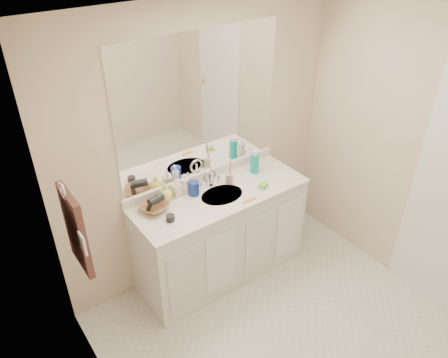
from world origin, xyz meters
name	(u,v)px	position (x,y,z in m)	size (l,w,h in m)	color
floor	(297,347)	(0.00, 0.00, 0.00)	(2.60, 2.60, 0.00)	silver
ceiling	(342,32)	(0.00, 0.00, 2.40)	(2.60, 2.60, 0.02)	white
wall_back	(201,147)	(0.00, 1.30, 1.20)	(2.60, 0.02, 2.40)	beige
wall_left	(124,325)	(-1.30, 0.00, 1.20)	(0.02, 2.60, 2.40)	beige
wall_right	(433,165)	(1.30, 0.00, 1.20)	(0.02, 2.60, 2.40)	beige
vanity_cabinet	(221,236)	(0.00, 1.02, 0.42)	(1.50, 0.55, 0.85)	silver
countertop	(220,195)	(0.00, 1.02, 0.86)	(1.52, 0.57, 0.03)	silver
backsplash	(203,176)	(0.00, 1.29, 0.92)	(1.52, 0.03, 0.08)	white
sink_basin	(222,196)	(0.00, 1.00, 0.87)	(0.37, 0.37, 0.02)	beige
faucet	(210,180)	(0.00, 1.18, 0.94)	(0.02, 0.02, 0.11)	silver
mirror	(200,107)	(0.00, 1.29, 1.56)	(1.48, 0.01, 1.20)	white
blue_mug	(194,188)	(-0.18, 1.14, 0.94)	(0.09, 0.09, 0.12)	navy
tan_cup	(229,178)	(0.16, 1.12, 0.92)	(0.06, 0.06, 0.09)	tan
toothbrush	(230,167)	(0.17, 1.12, 1.03)	(0.01, 0.01, 0.20)	#F54063
mouthwash_bottle	(255,163)	(0.45, 1.13, 0.97)	(0.08, 0.08, 0.18)	#0DA491
clear_pump_bottle	(255,159)	(0.50, 1.19, 0.96)	(0.06, 0.06, 0.16)	silver
soap_dish	(263,187)	(0.34, 0.89, 0.89)	(0.09, 0.07, 0.01)	silver
green_soap	(263,185)	(0.34, 0.89, 0.90)	(0.08, 0.05, 0.03)	#73C530
orange_comb	(250,200)	(0.14, 0.81, 0.88)	(0.14, 0.03, 0.01)	orange
dark_jar	(170,218)	(-0.52, 0.95, 0.90)	(0.07, 0.07, 0.05)	black
soap_bottle_white	(185,184)	(-0.22, 1.21, 0.97)	(0.07, 0.07, 0.17)	white
soap_bottle_cream	(177,188)	(-0.31, 1.21, 0.96)	(0.07, 0.07, 0.16)	#F4EBC7
soap_bottle_yellow	(165,192)	(-0.42, 1.21, 0.95)	(0.12, 0.12, 0.15)	#E8E85A
wicker_basket	(154,207)	(-0.55, 1.15, 0.91)	(0.22, 0.22, 0.05)	#8D5D38
hair_dryer	(156,200)	(-0.53, 1.15, 0.97)	(0.06, 0.06, 0.13)	black
towel_ring	(63,191)	(-1.27, 0.77, 1.55)	(0.11, 0.11, 0.01)	silver
hand_towel	(76,231)	(-1.25, 0.77, 1.25)	(0.04, 0.32, 0.55)	#321C1A
switch_plate	(83,243)	(-1.27, 0.57, 1.30)	(0.01, 0.09, 0.13)	silver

